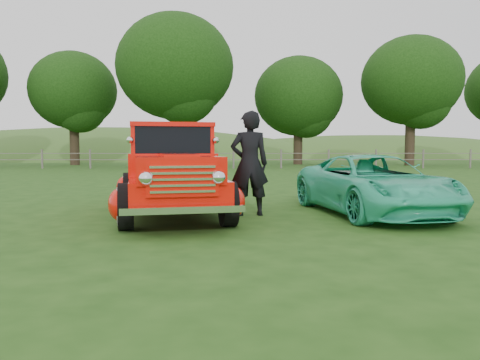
{
  "coord_description": "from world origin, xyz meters",
  "views": [
    {
      "loc": [
        0.08,
        -7.42,
        1.32
      ],
      "look_at": [
        0.18,
        1.2,
        0.72
      ],
      "focal_mm": 35.0,
      "sensor_mm": 36.0,
      "label": 1
    }
  ],
  "objects_px": {
    "tree_near_east": "(298,97)",
    "tree_mid_east": "(411,81)",
    "red_pickup": "(171,175)",
    "teal_sedan": "(373,185)",
    "tree_near_west": "(175,67)",
    "man": "(249,164)",
    "tree_mid_west": "(73,91)"
  },
  "relations": [
    {
      "from": "tree_near_east",
      "to": "tree_mid_east",
      "type": "bearing_deg",
      "value": -14.04
    },
    {
      "from": "red_pickup",
      "to": "teal_sedan",
      "type": "xyz_separation_m",
      "value": [
        3.96,
        0.1,
        -0.21
      ]
    },
    {
      "from": "tree_near_west",
      "to": "man",
      "type": "bearing_deg",
      "value": -79.43
    },
    {
      "from": "tree_mid_east",
      "to": "red_pickup",
      "type": "bearing_deg",
      "value": -119.17
    },
    {
      "from": "tree_near_east",
      "to": "red_pickup",
      "type": "distance_m",
      "value": 28.4
    },
    {
      "from": "tree_mid_west",
      "to": "tree_near_east",
      "type": "relative_size",
      "value": 1.02
    },
    {
      "from": "tree_near_west",
      "to": "teal_sedan",
      "type": "height_order",
      "value": "tree_near_west"
    },
    {
      "from": "tree_near_east",
      "to": "tree_mid_east",
      "type": "distance_m",
      "value": 8.3
    },
    {
      "from": "teal_sedan",
      "to": "red_pickup",
      "type": "bearing_deg",
      "value": 170.9
    },
    {
      "from": "tree_mid_east",
      "to": "man",
      "type": "bearing_deg",
      "value": -116.46
    },
    {
      "from": "tree_mid_east",
      "to": "red_pickup",
      "type": "height_order",
      "value": "tree_mid_east"
    },
    {
      "from": "teal_sedan",
      "to": "man",
      "type": "distance_m",
      "value": 2.48
    },
    {
      "from": "tree_near_east",
      "to": "teal_sedan",
      "type": "distance_m",
      "value": 27.75
    },
    {
      "from": "red_pickup",
      "to": "teal_sedan",
      "type": "height_order",
      "value": "red_pickup"
    },
    {
      "from": "tree_near_east",
      "to": "man",
      "type": "distance_m",
      "value": 28.1
    },
    {
      "from": "tree_near_west",
      "to": "man",
      "type": "distance_m",
      "value": 24.48
    },
    {
      "from": "teal_sedan",
      "to": "tree_near_east",
      "type": "bearing_deg",
      "value": 74.92
    },
    {
      "from": "tree_mid_west",
      "to": "teal_sedan",
      "type": "distance_m",
      "value": 30.56
    },
    {
      "from": "man",
      "to": "tree_near_west",
      "type": "bearing_deg",
      "value": -85.61
    },
    {
      "from": "tree_near_west",
      "to": "tree_near_east",
      "type": "xyz_separation_m",
      "value": [
        9.0,
        4.0,
        -1.55
      ]
    },
    {
      "from": "teal_sedan",
      "to": "tree_near_west",
      "type": "bearing_deg",
      "value": 95.83
    },
    {
      "from": "tree_mid_west",
      "to": "red_pickup",
      "type": "relative_size",
      "value": 1.62
    },
    {
      "from": "tree_mid_west",
      "to": "man",
      "type": "height_order",
      "value": "tree_mid_west"
    },
    {
      "from": "tree_mid_west",
      "to": "tree_near_west",
      "type": "distance_m",
      "value": 8.63
    },
    {
      "from": "tree_near_east",
      "to": "teal_sedan",
      "type": "bearing_deg",
      "value": -94.6
    },
    {
      "from": "tree_near_east",
      "to": "man",
      "type": "relative_size",
      "value": 4.12
    },
    {
      "from": "tree_mid_west",
      "to": "tree_near_east",
      "type": "distance_m",
      "value": 17.03
    },
    {
      "from": "tree_mid_west",
      "to": "tree_near_east",
      "type": "height_order",
      "value": "tree_mid_west"
    },
    {
      "from": "tree_near_west",
      "to": "man",
      "type": "height_order",
      "value": "tree_near_west"
    },
    {
      "from": "teal_sedan",
      "to": "man",
      "type": "xyz_separation_m",
      "value": [
        -2.44,
        -0.12,
        0.42
      ]
    },
    {
      "from": "tree_near_west",
      "to": "tree_near_east",
      "type": "distance_m",
      "value": 9.97
    },
    {
      "from": "man",
      "to": "red_pickup",
      "type": "bearing_deg",
      "value": -7.07
    }
  ]
}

